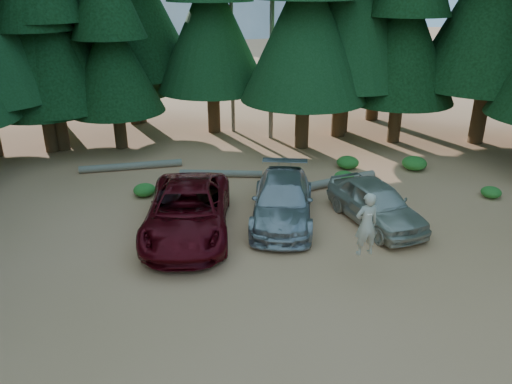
% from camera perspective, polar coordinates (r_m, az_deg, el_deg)
% --- Properties ---
extents(ground, '(160.00, 160.00, 0.00)m').
position_cam_1_polar(ground, '(14.80, 5.28, -10.45)').
color(ground, '#BA7D4F').
rests_on(ground, ground).
extents(forest_belt_north, '(36.00, 7.00, 22.00)m').
position_cam_1_polar(forest_belt_north, '(28.40, -0.06, 6.49)').
color(forest_belt_north, black).
rests_on(forest_belt_north, ground).
extents(snag_front, '(0.24, 0.24, 12.00)m').
position_cam_1_polar(snag_front, '(26.87, 1.83, 18.57)').
color(snag_front, '#6B6556').
rests_on(snag_front, ground).
extents(snag_back, '(0.20, 0.20, 10.00)m').
position_cam_1_polar(snag_back, '(28.29, -2.78, 16.75)').
color(snag_back, '#6B6556').
rests_on(snag_back, ground).
extents(red_pickup, '(3.11, 6.17, 1.67)m').
position_cam_1_polar(red_pickup, '(17.29, -7.80, -2.14)').
color(red_pickup, '#54070E').
rests_on(red_pickup, ground).
extents(silver_minivan_center, '(3.03, 5.58, 1.53)m').
position_cam_1_polar(silver_minivan_center, '(18.12, 3.06, -0.96)').
color(silver_minivan_center, '#A2A5AA').
rests_on(silver_minivan_center, ground).
extents(silver_minivan_right, '(3.02, 4.86, 1.54)m').
position_cam_1_polar(silver_minivan_right, '(18.38, 13.53, -1.23)').
color(silver_minivan_right, '#BBB6A6').
rests_on(silver_minivan_right, ground).
extents(frisbee_player, '(0.79, 0.60, 1.97)m').
position_cam_1_polar(frisbee_player, '(14.92, 12.51, -3.60)').
color(frisbee_player, beige).
rests_on(frisbee_player, ground).
extents(log_left, '(4.65, 0.93, 0.33)m').
position_cam_1_polar(log_left, '(23.87, -14.06, 2.89)').
color(log_left, '#6B6556').
rests_on(log_left, ground).
extents(log_mid, '(3.70, 0.81, 0.30)m').
position_cam_1_polar(log_mid, '(22.35, -4.03, 2.12)').
color(log_mid, '#6B6556').
rests_on(log_mid, ground).
extents(log_right, '(5.28, 2.31, 0.35)m').
position_cam_1_polar(log_right, '(21.22, 7.36, 0.87)').
color(log_right, '#6B6556').
rests_on(log_right, ground).
extents(shrub_far_left, '(0.90, 0.90, 0.49)m').
position_cam_1_polar(shrub_far_left, '(20.82, -12.62, 0.24)').
color(shrub_far_left, '#206A22').
rests_on(shrub_far_left, ground).
extents(shrub_left, '(0.87, 0.87, 0.48)m').
position_cam_1_polar(shrub_left, '(21.00, -9.68, 0.67)').
color(shrub_left, '#206A22').
rests_on(shrub_left, ground).
extents(shrub_center_left, '(0.99, 0.99, 0.54)m').
position_cam_1_polar(shrub_center_left, '(20.93, -6.62, 0.87)').
color(shrub_center_left, '#206A22').
rests_on(shrub_center_left, ground).
extents(shrub_center_right, '(0.88, 0.88, 0.48)m').
position_cam_1_polar(shrub_center_right, '(22.01, 10.05, 1.72)').
color(shrub_center_right, '#206A22').
rests_on(shrub_center_right, ground).
extents(shrub_right, '(1.03, 1.03, 0.56)m').
position_cam_1_polar(shrub_right, '(23.68, 10.44, 3.35)').
color(shrub_right, '#206A22').
rests_on(shrub_right, ground).
extents(shrub_far_right, '(1.12, 1.12, 0.62)m').
position_cam_1_polar(shrub_far_right, '(24.24, 17.64, 3.16)').
color(shrub_far_right, '#206A22').
rests_on(shrub_far_right, ground).
extents(shrub_edge_east, '(0.80, 0.80, 0.44)m').
position_cam_1_polar(shrub_edge_east, '(22.30, 25.28, -0.02)').
color(shrub_edge_east, '#206A22').
rests_on(shrub_edge_east, ground).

